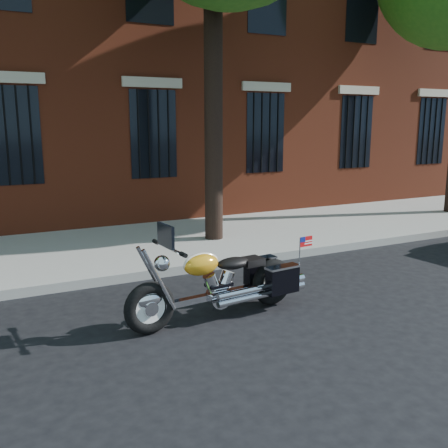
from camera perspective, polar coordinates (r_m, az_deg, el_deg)
name	(u,v)px	position (r m, az deg, el deg)	size (l,w,h in m)	color
ground	(267,290)	(7.55, 4.99, -7.57)	(120.00, 120.00, 0.00)	black
curb	(226,263)	(8.68, 0.21, -4.47)	(40.00, 0.16, 0.15)	gray
sidewalk	(185,240)	(10.34, -4.52, -1.89)	(40.00, 3.60, 0.15)	gray
building	(96,3)	(16.93, -14.40, 23.22)	(26.00, 10.08, 12.00)	maroon
motorcycle	(225,284)	(6.43, 0.06, -6.84)	(2.60, 0.87, 1.30)	black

